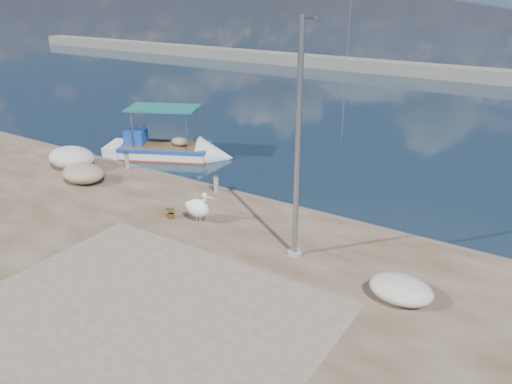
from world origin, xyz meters
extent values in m
plane|color=#162635|center=(0.00, 0.00, 0.00)|extent=(1400.00, 1400.00, 0.00)
cube|color=#4A3320|center=(0.00, -6.00, 0.25)|extent=(44.00, 22.00, 0.50)
cube|color=gray|center=(1.00, -3.00, 0.50)|extent=(9.00, 7.00, 0.01)
cube|color=gray|center=(0.00, 40.00, 0.60)|extent=(120.00, 2.20, 1.20)
cylinder|color=gray|center=(-12.00, 40.00, 4.00)|extent=(0.16, 0.16, 7.00)
cube|color=white|center=(-8.21, 7.98, 0.08)|extent=(6.55, 4.50, 1.03)
cube|color=#1A42A9|center=(-8.21, 7.98, 0.54)|extent=(4.98, 3.82, 0.15)
cube|color=#9D2F13|center=(-8.21, 7.98, 0.02)|extent=(4.98, 3.80, 0.13)
cube|color=#1A42A9|center=(-9.63, 7.32, 0.97)|extent=(1.29, 1.29, 0.76)
cube|color=#175E59|center=(-8.21, 7.98, 2.54)|extent=(3.95, 3.22, 0.09)
cylinder|color=tan|center=(-1.34, 2.02, 0.65)|extent=(0.04, 0.04, 0.30)
cylinder|color=tan|center=(-1.19, 2.03, 0.65)|extent=(0.04, 0.04, 0.30)
ellipsoid|color=white|center=(-1.26, 2.03, 1.03)|extent=(0.92, 0.60, 0.64)
cylinder|color=white|center=(-0.99, 2.04, 1.35)|extent=(0.21, 0.13, 0.54)
sphere|color=white|center=(-0.95, 2.05, 1.58)|extent=(0.18, 0.18, 0.18)
cone|color=#F4A25F|center=(-0.74, 2.06, 1.54)|extent=(0.44, 0.12, 0.13)
cylinder|color=gray|center=(2.67, 1.84, 4.00)|extent=(0.16, 0.16, 7.00)
cylinder|color=gray|center=(2.67, 1.84, 0.55)|extent=(0.44, 0.44, 0.10)
cube|color=gray|center=(2.67, 2.49, 7.35)|extent=(0.35, 0.18, 0.12)
cylinder|color=gray|center=(-2.39, 4.56, 0.86)|extent=(0.19, 0.19, 0.72)
cylinder|color=gray|center=(-2.39, 4.56, 1.22)|extent=(0.25, 0.25, 0.06)
cylinder|color=gray|center=(-7.43, 4.60, 0.88)|extent=(0.19, 0.19, 0.75)
cylinder|color=gray|center=(-7.43, 4.60, 1.25)|extent=(0.26, 0.26, 0.06)
imported|color=#33722D|center=(-2.26, 1.75, 0.73)|extent=(0.43, 0.38, 0.45)
ellipsoid|color=silver|center=(-9.62, 3.35, 0.98)|extent=(2.37, 1.72, 0.97)
ellipsoid|color=#C5B692|center=(-7.77, 2.44, 0.88)|extent=(1.95, 1.51, 0.76)
ellipsoid|color=silver|center=(6.18, 1.23, 0.82)|extent=(1.68, 1.26, 0.63)
camera|label=1|loc=(8.98, -10.14, 8.16)|focal=35.00mm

